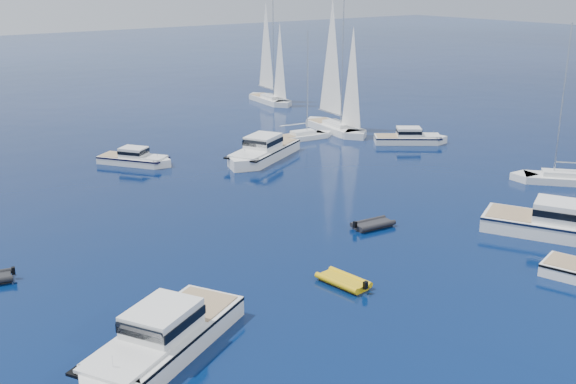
% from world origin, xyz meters
% --- Properties ---
extents(motor_cruiser_right, '(8.55, 12.27, 3.12)m').
position_xyz_m(motor_cruiser_right, '(10.72, 10.16, 0.00)').
color(motor_cruiser_right, white).
rests_on(motor_cruiser_right, ground).
extents(motor_cruiser_centre, '(11.71, 8.43, 2.99)m').
position_xyz_m(motor_cruiser_centre, '(-18.56, 12.97, 0.00)').
color(motor_cruiser_centre, silver).
rests_on(motor_cruiser_centre, ground).
extents(motor_cruiser_far_r, '(8.12, 7.10, 2.18)m').
position_xyz_m(motor_cruiser_far_r, '(22.27, 35.49, 0.00)').
color(motor_cruiser_far_r, silver).
rests_on(motor_cruiser_far_r, ground).
extents(motor_cruiser_distant, '(11.73, 8.39, 3.00)m').
position_xyz_m(motor_cruiser_distant, '(5.84, 39.57, 0.00)').
color(motor_cruiser_distant, white).
rests_on(motor_cruiser_distant, ground).
extents(motor_cruiser_horizon, '(6.46, 7.88, 2.07)m').
position_xyz_m(motor_cruiser_horizon, '(-4.85, 45.28, 0.00)').
color(motor_cruiser_horizon, silver).
rests_on(motor_cruiser_horizon, ground).
extents(sailboat_mid_r, '(8.14, 8.84, 14.04)m').
position_xyz_m(sailboat_mid_r, '(22.31, 17.29, 0.00)').
color(sailboat_mid_r, white).
rests_on(sailboat_mid_r, ground).
extents(sailboat_centre, '(8.40, 3.20, 12.04)m').
position_xyz_m(sailboat_centre, '(14.00, 43.91, 0.00)').
color(sailboat_centre, white).
rests_on(sailboat_centre, ground).
extents(sailboat_sails_r, '(4.40, 11.80, 16.94)m').
position_xyz_m(sailboat_sails_r, '(19.69, 44.72, 0.00)').
color(sailboat_sails_r, white).
rests_on(sailboat_sails_r, ground).
extents(sailboat_sails_far, '(4.01, 10.91, 15.66)m').
position_xyz_m(sailboat_sails_far, '(24.38, 64.27, 0.00)').
color(sailboat_sails_far, silver).
rests_on(sailboat_sails_far, ground).
extents(tender_yellow, '(2.25, 3.53, 0.95)m').
position_xyz_m(tender_yellow, '(-6.55, 13.49, 0.00)').
color(tender_yellow, gold).
rests_on(tender_yellow, ground).
extents(tender_grey_near, '(3.34, 2.10, 0.95)m').
position_xyz_m(tender_grey_near, '(1.39, 19.32, 0.00)').
color(tender_grey_near, black).
rests_on(tender_grey_near, ground).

